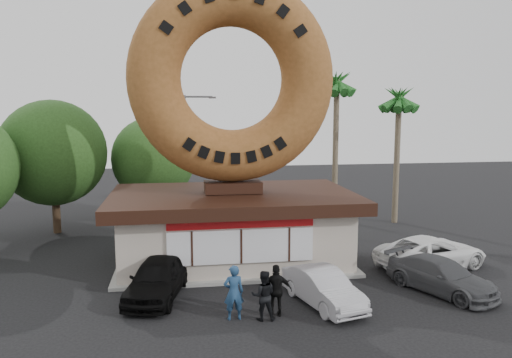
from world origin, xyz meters
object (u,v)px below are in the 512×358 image
Objects in this scene: person_left at (234,292)px; car_silver at (323,288)px; street_lamp at (188,150)px; car_white at (431,252)px; donut_shop at (233,224)px; giant_donut at (232,79)px; person_right at (276,291)px; person_center at (263,295)px; car_black at (157,278)px; car_grey at (441,276)px.

person_left reaches higher than car_silver.
street_lamp is 16.75m from car_white.
person_left is at bearing -96.12° from donut_shop.
giant_donut reaches higher than street_lamp.
street_lamp is (-1.86, 10.02, 2.72)m from donut_shop.
street_lamp reaches higher than person_right.
person_right is (2.64, -16.53, -3.57)m from street_lamp.
person_center is 4.49m from car_black.
donut_shop is at bearing 98.80° from car_silver.
car_black reaches higher than car_white.
person_right is (1.49, 0.05, -0.04)m from person_left.
giant_donut is at bearing -98.76° from person_left.
person_left is 3.46m from car_silver.
giant_donut is 10.09m from car_silver.
donut_shop is 2.48× the size of car_grey.
giant_donut is 1.16× the size of street_lamp.
donut_shop is at bearing 57.55° from car_white.
giant_donut is 5.40× the size of person_center.
person_right is 0.35× the size of car_white.
person_right is 4.78m from car_black.
car_grey is (7.32, 1.48, -0.21)m from person_center.
street_lamp is 18.37m from car_grey.
donut_shop is 2.54× the size of car_black.
person_right reaches higher than car_black.
person_right is (0.78, -6.53, -7.54)m from giant_donut.
street_lamp is at bearing 96.11° from car_grey.
person_right is at bearing 179.34° from person_left.
street_lamp is at bearing -74.92° from person_right.
person_left is at bearing 7.99° from person_right.
car_black is 11.03m from car_grey.
person_left reaches higher than car_grey.
person_left is 0.37× the size of car_white.
car_black is at bearing -129.04° from giant_donut.
car_grey is at bearing 7.31° from car_black.
donut_shop is 9.10m from car_white.
donut_shop is 5.86× the size of person_left.
car_black is (-3.36, -4.15, -7.70)m from giant_donut.
car_grey is 3.04m from car_white.
car_silver is at bearing -74.08° from street_lamp.
donut_shop is at bearing -77.13° from person_right.
car_silver is at bearing -169.97° from person_left.
person_right is at bearing -149.22° from person_center.
person_center reaches higher than car_black.
person_center is at bearing 165.79° from car_grey.
car_black is at bearing 81.17° from car_white.
car_silver reaches higher than car_grey.
street_lamp reaches higher than car_grey.
street_lamp is 17.28m from person_center.
car_silver is (2.66, -5.81, -1.11)m from donut_shop.
street_lamp is 14.71m from car_black.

